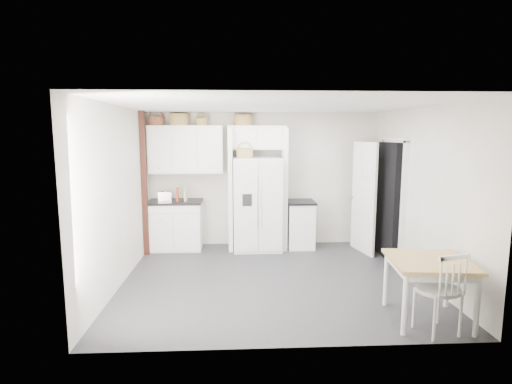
{
  "coord_description": "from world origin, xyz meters",
  "views": [
    {
      "loc": [
        -0.55,
        -5.83,
        2.2
      ],
      "look_at": [
        -0.24,
        0.4,
        1.28
      ],
      "focal_mm": 28.0,
      "sensor_mm": 36.0,
      "label": 1
    }
  ],
  "objects": [
    {
      "name": "base_cab_right",
      "position": [
        0.68,
        1.7,
        0.44
      ],
      "size": [
        0.5,
        0.6,
        0.88
      ],
      "primitive_type": "cube",
      "color": "white",
      "rests_on": "floor"
    },
    {
      "name": "fridge_panel_left",
      "position": [
        -0.66,
        1.7,
        1.15
      ],
      "size": [
        0.08,
        0.6,
        2.3
      ],
      "primitive_type": "cube",
      "color": "white",
      "rests_on": "floor"
    },
    {
      "name": "cookbook_cream",
      "position": [
        -1.5,
        1.62,
        1.05
      ],
      "size": [
        0.05,
        0.15,
        0.21
      ],
      "primitive_type": "cube",
      "rotation": [
        0.0,
        0.0,
        -0.11
      ],
      "color": "beige",
      "rests_on": "counter_left"
    },
    {
      "name": "base_cab_left",
      "position": [
        -1.71,
        1.7,
        0.45
      ],
      "size": [
        0.97,
        0.61,
        0.9
      ],
      "primitive_type": "cube",
      "color": "white",
      "rests_on": "floor"
    },
    {
      "name": "basket_upper_c",
      "position": [
        -1.19,
        1.83,
        2.42
      ],
      "size": [
        0.23,
        0.23,
        0.14
      ],
      "primitive_type": "cylinder",
      "color": "brown",
      "rests_on": "upper_cabinet"
    },
    {
      "name": "basket_upper_a",
      "position": [
        -2.04,
        1.83,
        2.43
      ],
      "size": [
        0.29,
        0.29,
        0.16
      ],
      "primitive_type": "cylinder",
      "color": "#521B11",
      "rests_on": "upper_cabinet"
    },
    {
      "name": "basket_upper_b",
      "position": [
        -1.62,
        1.83,
        2.46
      ],
      "size": [
        0.37,
        0.37,
        0.22
      ],
      "primitive_type": "cylinder",
      "color": "brown",
      "rests_on": "upper_cabinet"
    },
    {
      "name": "basket_bridge_a",
      "position": [
        -0.41,
        1.83,
        2.45
      ],
      "size": [
        0.36,
        0.36,
        0.2
      ],
      "primitive_type": "cylinder",
      "color": "brown",
      "rests_on": "bridge_cabinet"
    },
    {
      "name": "counter_right",
      "position": [
        0.68,
        1.7,
        0.9
      ],
      "size": [
        0.54,
        0.64,
        0.04
      ],
      "primitive_type": "cube",
      "color": "black",
      "rests_on": "base_cab_right"
    },
    {
      "name": "floor",
      "position": [
        0.0,
        0.0,
        0.0
      ],
      "size": [
        4.5,
        4.5,
        0.0
      ],
      "primitive_type": "plane",
      "color": "#2A292E",
      "rests_on": "ground"
    },
    {
      "name": "ceiling",
      "position": [
        0.0,
        0.0,
        2.6
      ],
      "size": [
        4.5,
        4.5,
        0.0
      ],
      "primitive_type": "plane",
      "color": "white",
      "rests_on": "wall_back"
    },
    {
      "name": "toaster",
      "position": [
        -1.9,
        1.69,
        1.03
      ],
      "size": [
        0.26,
        0.17,
        0.17
      ],
      "primitive_type": "cube",
      "rotation": [
        0.0,
        0.0,
        0.13
      ],
      "color": "silver",
      "rests_on": "counter_left"
    },
    {
      "name": "wall_right",
      "position": [
        2.25,
        0.0,
        1.3
      ],
      "size": [
        0.0,
        4.0,
        4.0
      ],
      "primitive_type": "plane",
      "rotation": [
        1.57,
        0.0,
        -1.57
      ],
      "color": "#B8AF9F",
      "rests_on": "floor"
    },
    {
      "name": "doorway_void",
      "position": [
        2.16,
        1.0,
        1.02
      ],
      "size": [
        0.18,
        0.85,
        2.05
      ],
      "primitive_type": "cube",
      "color": "black",
      "rests_on": "floor"
    },
    {
      "name": "dining_table",
      "position": [
        1.7,
        -1.45,
        0.37
      ],
      "size": [
        0.98,
        0.98,
        0.74
      ],
      "primitive_type": "cube",
      "rotation": [
        0.0,
        0.0,
        -0.11
      ],
      "color": "#AC8248",
      "rests_on": "floor"
    },
    {
      "name": "wall_left",
      "position": [
        -2.25,
        0.0,
        1.3
      ],
      "size": [
        0.0,
        4.0,
        4.0
      ],
      "primitive_type": "plane",
      "rotation": [
        1.57,
        0.0,
        1.57
      ],
      "color": "#B8AF9F",
      "rests_on": "floor"
    },
    {
      "name": "door_slab",
      "position": [
        1.8,
        1.33,
        1.02
      ],
      "size": [
        0.21,
        0.79,
        2.05
      ],
      "primitive_type": "cube",
      "rotation": [
        0.0,
        0.0,
        -1.36
      ],
      "color": "white",
      "rests_on": "floor"
    },
    {
      "name": "basket_fridge_a",
      "position": [
        -0.39,
        1.52,
        1.84
      ],
      "size": [
        0.3,
        0.3,
        0.16
      ],
      "primitive_type": "cylinder",
      "color": "brown",
      "rests_on": "refrigerator"
    },
    {
      "name": "windsor_chair",
      "position": [
        1.66,
        -1.75,
        0.5
      ],
      "size": [
        0.58,
        0.54,
        0.99
      ],
      "primitive_type": "cube",
      "rotation": [
        0.0,
        0.0,
        0.24
      ],
      "color": "white",
      "rests_on": "floor"
    },
    {
      "name": "fridge_panel_right",
      "position": [
        0.36,
        1.7,
        1.15
      ],
      "size": [
        0.08,
        0.6,
        2.3
      ],
      "primitive_type": "cube",
      "color": "white",
      "rests_on": "floor"
    },
    {
      "name": "upper_cabinet",
      "position": [
        -1.5,
        1.83,
        1.9
      ],
      "size": [
        1.4,
        0.34,
        0.9
      ],
      "primitive_type": "cube",
      "color": "white",
      "rests_on": "wall_back"
    },
    {
      "name": "trim_post",
      "position": [
        -2.2,
        1.35,
        1.3
      ],
      "size": [
        0.09,
        0.09,
        2.6
      ],
      "primitive_type": "cube",
      "color": "#37150D",
      "rests_on": "floor"
    },
    {
      "name": "cookbook_red",
      "position": [
        -1.65,
        1.62,
        1.07
      ],
      "size": [
        0.05,
        0.17,
        0.25
      ],
      "primitive_type": "cube",
      "rotation": [
        0.0,
        0.0,
        0.08
      ],
      "color": "#A53112",
      "rests_on": "counter_left"
    },
    {
      "name": "refrigerator",
      "position": [
        -0.15,
        1.62,
        0.88
      ],
      "size": [
        0.91,
        0.73,
        1.76
      ],
      "primitive_type": "cube",
      "color": "white",
      "rests_on": "floor"
    },
    {
      "name": "wall_back",
      "position": [
        0.0,
        2.0,
        1.3
      ],
      "size": [
        4.5,
        0.0,
        4.5
      ],
      "primitive_type": "plane",
      "rotation": [
        1.57,
        0.0,
        0.0
      ],
      "color": "#B8AF9F",
      "rests_on": "floor"
    },
    {
      "name": "counter_left",
      "position": [
        -1.71,
        1.7,
        0.92
      ],
      "size": [
        1.01,
        0.65,
        0.04
      ],
      "primitive_type": "cube",
      "color": "black",
      "rests_on": "base_cab_left"
    },
    {
      "name": "bridge_cabinet",
      "position": [
        -0.15,
        1.83,
        2.12
      ],
      "size": [
        1.12,
        0.34,
        0.45
      ],
      "primitive_type": "cube",
      "color": "white",
      "rests_on": "wall_back"
    }
  ]
}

